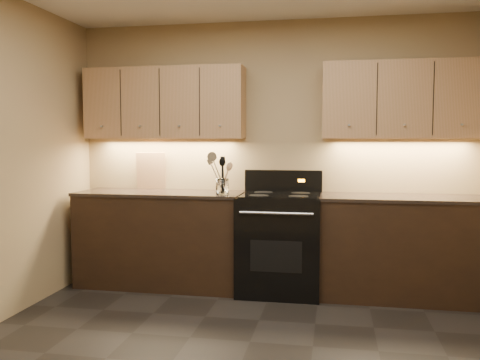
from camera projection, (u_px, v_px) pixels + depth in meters
name	position (u px, v px, depth m)	size (l,w,h in m)	color
wall_back	(276.00, 154.00, 5.04)	(4.00, 0.04, 2.60)	#9D895C
counter_left	(161.00, 238.00, 5.01)	(1.62, 0.62, 0.93)	black
counter_right	(401.00, 247.00, 4.60)	(1.46, 0.62, 0.93)	black
stove	(280.00, 242.00, 4.78)	(0.76, 0.68, 1.14)	black
upper_cab_left	(165.00, 103.00, 5.05)	(1.60, 0.30, 0.70)	#AC7D56
upper_cab_right	(403.00, 100.00, 4.64)	(1.44, 0.30, 0.70)	#AC7D56
outlet_plate	(152.00, 170.00, 5.29)	(0.09, 0.01, 0.12)	#B2B5BA
utensil_crock	(222.00, 187.00, 4.71)	(0.14, 0.14, 0.15)	white
cutting_board	(151.00, 171.00, 5.25)	(0.30, 0.02, 0.38)	tan
wooden_spoon	(220.00, 177.00, 4.70)	(0.06, 0.06, 0.29)	tan
black_spoon	(222.00, 174.00, 4.72)	(0.06, 0.06, 0.34)	black
black_turner	(224.00, 174.00, 4.68)	(0.08, 0.08, 0.36)	black
steel_spatula	(224.00, 174.00, 4.70)	(0.08, 0.08, 0.36)	silver
steel_skimmer	(226.00, 172.00, 4.68)	(0.09, 0.09, 0.38)	silver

